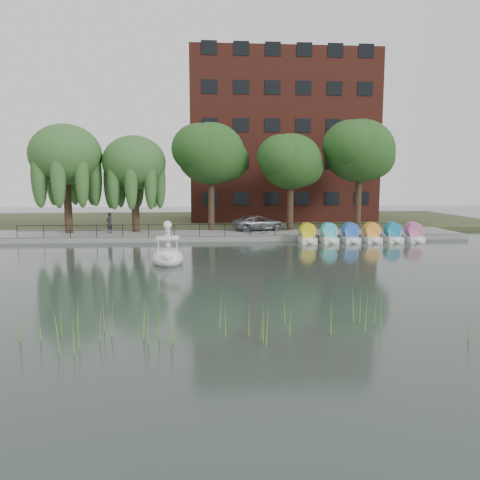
{
  "coord_description": "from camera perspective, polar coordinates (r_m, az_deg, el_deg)",
  "views": [
    {
      "loc": [
        -1.59,
        -23.6,
        4.94
      ],
      "look_at": [
        0.5,
        4.0,
        1.3
      ],
      "focal_mm": 35.0,
      "sensor_mm": 36.0,
      "label": 1
    }
  ],
  "objects": [
    {
      "name": "broadleaf_right",
      "position": [
        41.82,
        6.21,
        9.44
      ],
      "size": [
        5.4,
        5.4,
        8.32
      ],
      "color": "#473323",
      "rests_on": "promenade"
    },
    {
      "name": "pedal_boat_row",
      "position": [
        37.78,
        14.53,
        0.67
      ],
      "size": [
        9.65,
        1.7,
        1.4
      ],
      "color": "white",
      "rests_on": "ground_plane"
    },
    {
      "name": "swan_boat",
      "position": [
        27.79,
        -8.79,
        -1.72
      ],
      "size": [
        1.98,
        3.03,
        2.43
      ],
      "rotation": [
        0.0,
        0.0,
        0.06
      ],
      "color": "white",
      "rests_on": "ground_plane"
    },
    {
      "name": "apartment_building",
      "position": [
        54.43,
        4.87,
        12.13
      ],
      "size": [
        20.0,
        10.07,
        18.0
      ],
      "color": "#4C1E16",
      "rests_on": "land_strip"
    },
    {
      "name": "bicycle",
      "position": [
        38.81,
        2.01,
        1.52
      ],
      "size": [
        0.83,
        1.79,
        1.0
      ],
      "primitive_type": "imported",
      "rotation": [
        0.0,
        0.0,
        1.43
      ],
      "color": "gray",
      "rests_on": "promenade"
    },
    {
      "name": "minivan",
      "position": [
        41.39,
        2.4,
        2.22
      ],
      "size": [
        3.7,
        5.77,
        1.48
      ],
      "primitive_type": "imported",
      "rotation": [
        0.0,
        0.0,
        1.82
      ],
      "color": "gray",
      "rests_on": "promenade"
    },
    {
      "name": "willow_left",
      "position": [
        41.73,
        -20.5,
        9.68
      ],
      "size": [
        5.88,
        5.88,
        9.01
      ],
      "color": "#473323",
      "rests_on": "promenade"
    },
    {
      "name": "broadleaf_center",
      "position": [
        41.65,
        -3.57,
        10.4
      ],
      "size": [
        6.0,
        6.0,
        9.25
      ],
      "color": "#473323",
      "rests_on": "promenade"
    },
    {
      "name": "ground_plane",
      "position": [
        24.16,
        -0.47,
        -4.31
      ],
      "size": [
        120.0,
        120.0,
        0.0
      ],
      "primitive_type": "plane",
      "color": "#36423D"
    },
    {
      "name": "railing",
      "position": [
        37.08,
        -1.85,
        1.62
      ],
      "size": [
        32.0,
        0.05,
        1.0
      ],
      "color": "black",
      "rests_on": "promenade"
    },
    {
      "name": "promenade",
      "position": [
        39.91,
        -2.02,
        0.67
      ],
      "size": [
        40.0,
        6.0,
        0.4
      ],
      "primitive_type": "cube",
      "color": "gray",
      "rests_on": "ground_plane"
    },
    {
      "name": "broadleaf_far",
      "position": [
        44.46,
        14.4,
        10.43
      ],
      "size": [
        6.3,
        6.3,
        9.71
      ],
      "color": "#473323",
      "rests_on": "promenade"
    },
    {
      "name": "willow_mid",
      "position": [
        41.04,
        -12.77,
        9.14
      ],
      "size": [
        5.32,
        5.32,
        8.15
      ],
      "color": "#473323",
      "rests_on": "promenade"
    },
    {
      "name": "pedestrian",
      "position": [
        40.7,
        -15.65,
        2.21
      ],
      "size": [
        0.76,
        0.86,
        1.98
      ],
      "primitive_type": "imported",
      "rotation": [
        0.0,
        0.0,
        4.22
      ],
      "color": "black",
      "rests_on": "promenade"
    },
    {
      "name": "reed_bank",
      "position": [
        15.18,
        9.66,
        -9.24
      ],
      "size": [
        24.0,
        2.4,
        1.2
      ],
      "color": "#669938",
      "rests_on": "ground_plane"
    },
    {
      "name": "land_strip",
      "position": [
        53.83,
        -2.62,
        2.42
      ],
      "size": [
        60.0,
        22.0,
        0.36
      ],
      "primitive_type": "cube",
      "color": "#47512D",
      "rests_on": "ground_plane"
    },
    {
      "name": "kerb",
      "position": [
        36.99,
        -1.83,
        0.13
      ],
      "size": [
        40.0,
        0.25,
        0.4
      ],
      "primitive_type": "cube",
      "color": "gray",
      "rests_on": "ground_plane"
    }
  ]
}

